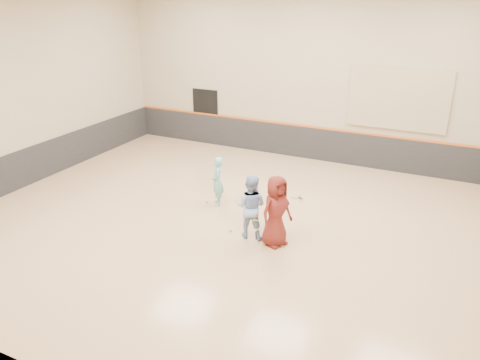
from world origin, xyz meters
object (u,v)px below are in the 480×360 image
at_px(instructor, 251,207).
at_px(young_man, 276,211).
at_px(girl, 217,181).
at_px(spare_racket, 296,194).

xyz_separation_m(instructor, young_man, (0.72, -0.10, 0.07)).
relative_size(girl, spare_racket, 2.17).
distance_m(girl, spare_racket, 2.49).
height_order(young_man, spare_racket, young_man).
distance_m(girl, instructor, 2.13).
bearing_deg(girl, young_man, 30.98).
bearing_deg(young_man, girl, 84.96).
relative_size(young_man, spare_racket, 2.68).
relative_size(instructor, young_man, 0.93).
relative_size(girl, young_man, 0.81).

